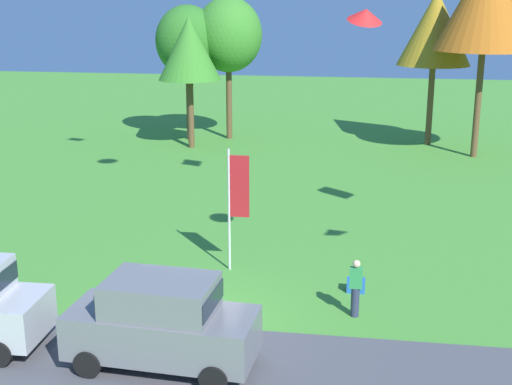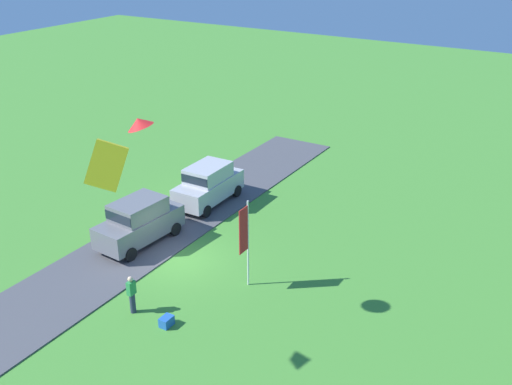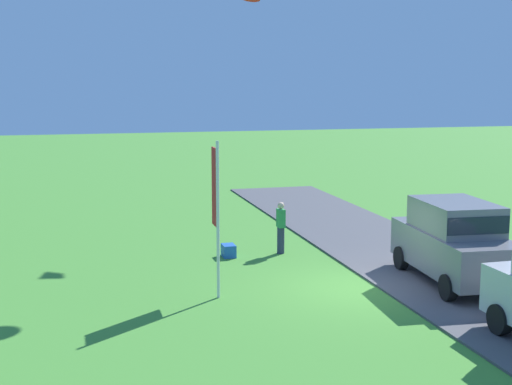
{
  "view_description": "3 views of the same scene",
  "coord_description": "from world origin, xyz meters",
  "views": [
    {
      "loc": [
        4.37,
        -17.86,
        8.98
      ],
      "look_at": [
        0.9,
        4.76,
        2.49
      ],
      "focal_mm": 50.0,
      "sensor_mm": 36.0,
      "label": 1
    },
    {
      "loc": [
        19.23,
        15.99,
        14.73
      ],
      "look_at": [
        2.25,
        5.7,
        5.73
      ],
      "focal_mm": 42.0,
      "sensor_mm": 36.0,
      "label": 2
    },
    {
      "loc": [
        -17.54,
        7.67,
        5.64
      ],
      "look_at": [
        -0.06,
        3.03,
        2.78
      ],
      "focal_mm": 50.0,
      "sensor_mm": 36.0,
      "label": 3
    }
  ],
  "objects": [
    {
      "name": "cooler_box",
      "position": [
        4.33,
        2.79,
        0.2
      ],
      "size": [
        0.56,
        0.4,
        0.4
      ],
      "primitive_type": "cube",
      "color": "blue",
      "rests_on": "ground"
    },
    {
      "name": "pavement_strip",
      "position": [
        0.0,
        -2.6,
        0.03
      ],
      "size": [
        36.0,
        4.4,
        0.06
      ],
      "primitive_type": "cube",
      "color": "#4C4C51",
      "rests_on": "ground"
    },
    {
      "name": "kite_delta_near_flag",
      "position": [
        4.29,
        2.18,
        8.35
      ],
      "size": [
        1.3,
        1.33,
        0.63
      ],
      "primitive_type": "cone",
      "rotation": [
        -0.33,
        0.0,
        3.56
      ],
      "color": "red"
    },
    {
      "name": "flag_banner",
      "position": [
        0.36,
        4.0,
        2.61
      ],
      "size": [
        0.71,
        0.08,
        4.12
      ],
      "color": "silver",
      "rests_on": "ground"
    },
    {
      "name": "person_beside_suv",
      "position": [
        4.33,
        1.03,
        0.88
      ],
      "size": [
        0.36,
        0.24,
        1.71
      ],
      "color": "#2D334C",
      "rests_on": "ground"
    },
    {
      "name": "kite_box_high_right",
      "position": [
        9.47,
        5.79,
        9.29
      ],
      "size": [
        1.48,
        1.18,
        1.48
      ],
      "primitive_type": "cube",
      "rotation": [
        0.38,
        0.3,
        3.92
      ],
      "color": "yellow"
    },
    {
      "name": "car_suv_near_entrance",
      "position": [
        -5.84,
        -2.36,
        1.3
      ],
      "size": [
        4.62,
        2.09,
        2.28
      ],
      "color": "#B7B7BC",
      "rests_on": "ground"
    },
    {
      "name": "ground_plane",
      "position": [
        0.0,
        0.0,
        0.0
      ],
      "size": [
        120.0,
        120.0,
        0.0
      ],
      "primitive_type": "plane",
      "color": "#478E33"
    },
    {
      "name": "car_suv_mid_row",
      "position": [
        -0.29,
        -2.61,
        1.3
      ],
      "size": [
        4.72,
        2.31,
        2.28
      ],
      "color": "slate",
      "rests_on": "ground"
    }
  ]
}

